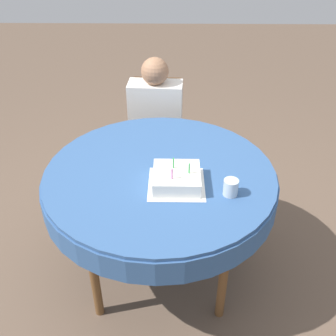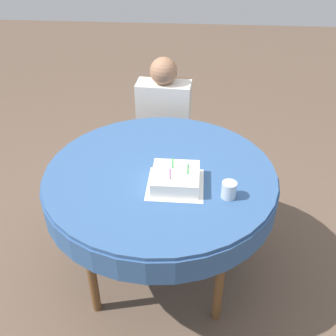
{
  "view_description": "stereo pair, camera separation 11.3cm",
  "coord_description": "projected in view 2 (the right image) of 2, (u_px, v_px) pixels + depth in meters",
  "views": [
    {
      "loc": [
        0.07,
        -1.76,
        2.01
      ],
      "look_at": [
        0.05,
        -0.04,
        0.82
      ],
      "focal_mm": 42.0,
      "sensor_mm": 36.0,
      "label": 1
    },
    {
      "loc": [
        0.19,
        -1.75,
        2.01
      ],
      "look_at": [
        0.05,
        -0.04,
        0.82
      ],
      "focal_mm": 42.0,
      "sensor_mm": 36.0,
      "label": 2
    }
  ],
  "objects": [
    {
      "name": "drinking_glass",
      "position": [
        229.0,
        190.0,
        1.95
      ],
      "size": [
        0.08,
        0.08,
        0.09
      ],
      "color": "silver",
      "rests_on": "dining_table"
    },
    {
      "name": "napkin",
      "position": [
        175.0,
        184.0,
        2.05
      ],
      "size": [
        0.29,
        0.29,
        0.0
      ],
      "color": "white",
      "rests_on": "dining_table"
    },
    {
      "name": "dining_table",
      "position": [
        160.0,
        184.0,
        2.2
      ],
      "size": [
        1.29,
        1.29,
        0.77
      ],
      "color": "#335689",
      "rests_on": "ground_plane"
    },
    {
      "name": "birthday_cake",
      "position": [
        176.0,
        178.0,
        2.03
      ],
      "size": [
        0.24,
        0.24,
        0.14
      ],
      "color": "white",
      "rests_on": "dining_table"
    },
    {
      "name": "person",
      "position": [
        163.0,
        115.0,
        2.94
      ],
      "size": [
        0.4,
        0.3,
        1.1
      ],
      "rotation": [
        0.0,
        0.0,
        -0.06
      ],
      "color": "#9E7051",
      "rests_on": "ground_plane"
    },
    {
      "name": "ground_plane",
      "position": [
        162.0,
        266.0,
        2.59
      ],
      "size": [
        12.0,
        12.0,
        0.0
      ],
      "primitive_type": "plane",
      "color": "brown"
    },
    {
      "name": "chair",
      "position": [
        165.0,
        131.0,
        3.12
      ],
      "size": [
        0.42,
        0.42,
        0.88
      ],
      "rotation": [
        0.0,
        0.0,
        -0.06
      ],
      "color": "#4C331E",
      "rests_on": "ground_plane"
    }
  ]
}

